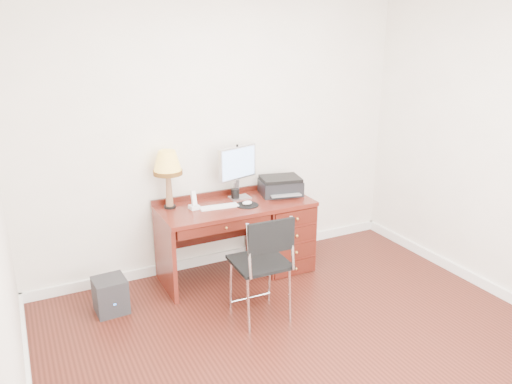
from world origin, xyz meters
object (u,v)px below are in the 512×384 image
printer (280,186)px  equipment_box (110,295)px  phone (194,204)px  chair (264,258)px  leg_lamp (168,166)px  desk (265,230)px  monitor (238,166)px

printer → equipment_box: (-1.81, -0.23, -0.68)m
phone → chair: chair is taller
equipment_box → phone: bearing=9.8°
leg_lamp → equipment_box: (-0.67, -0.34, -1.00)m
equipment_box → desk: bearing=2.9°
leg_lamp → chair: 1.28m
desk → chair: (-0.46, -0.87, 0.16)m
leg_lamp → phone: leg_lamp is taller
desk → phone: 0.83m
chair → equipment_box: (-1.14, 0.71, -0.42)m
desk → monitor: monitor is taller
desk → monitor: 0.72m
printer → desk: bearing=-151.0°
printer → equipment_box: 1.95m
phone → printer: bearing=-4.9°
monitor → chair: size_ratio=0.55×
leg_lamp → chair: size_ratio=0.58×
printer → equipment_box: printer is taller
monitor → printer: monitor is taller
leg_lamp → equipment_box: size_ratio=1.78×
leg_lamp → desk: bearing=-10.4°
leg_lamp → monitor: bearing=-1.4°
desk → chair: bearing=-118.0°
desk → phone: bearing=177.5°
printer → chair: (-0.68, -0.94, -0.26)m
monitor → phone: monitor is taller
leg_lamp → phone: 0.43m
desk → printer: printer is taller
monitor → phone: size_ratio=2.95×
chair → equipment_box: chair is taller
printer → leg_lamp: leg_lamp is taller
leg_lamp → chair: bearing=-65.9°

